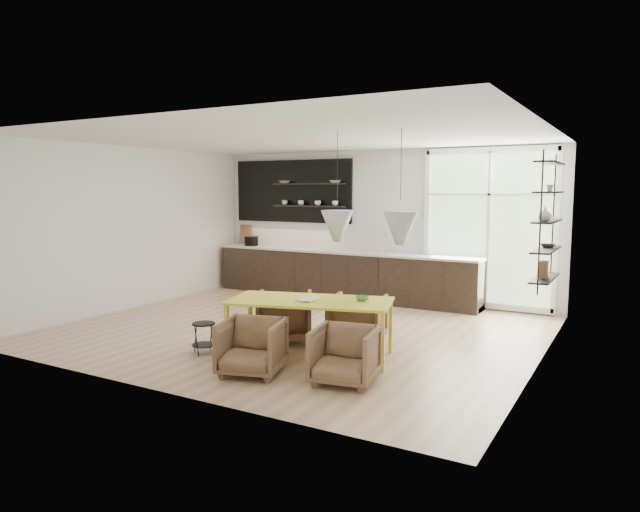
{
  "coord_description": "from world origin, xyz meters",
  "views": [
    {
      "loc": [
        4.52,
        -7.26,
        2.14
      ],
      "look_at": [
        0.06,
        0.6,
        1.08
      ],
      "focal_mm": 32.0,
      "sensor_mm": 36.0,
      "label": 1
    }
  ],
  "objects_px": {
    "dining_table": "(311,304)",
    "armchair_back_right": "(358,319)",
    "armchair_back_left": "(285,316)",
    "armchair_front_right": "(345,355)",
    "armchair_front_left": "(252,347)",
    "wire_stool": "(204,334)"
  },
  "relations": [
    {
      "from": "armchair_back_right",
      "to": "armchair_front_right",
      "type": "height_order",
      "value": "armchair_back_right"
    },
    {
      "from": "armchair_back_right",
      "to": "armchair_front_left",
      "type": "xyz_separation_m",
      "value": [
        -0.49,
        -1.81,
        -0.02
      ]
    },
    {
      "from": "dining_table",
      "to": "armchair_front_left",
      "type": "xyz_separation_m",
      "value": [
        -0.24,
        -0.94,
        -0.37
      ]
    },
    {
      "from": "dining_table",
      "to": "armchair_back_right",
      "type": "distance_m",
      "value": 0.98
    },
    {
      "from": "armchair_front_right",
      "to": "armchair_front_left",
      "type": "bearing_deg",
      "value": -176.55
    },
    {
      "from": "wire_stool",
      "to": "armchair_front_left",
      "type": "bearing_deg",
      "value": -19.92
    },
    {
      "from": "dining_table",
      "to": "armchair_front_right",
      "type": "distance_m",
      "value": 1.14
    },
    {
      "from": "armchair_back_left",
      "to": "armchair_front_right",
      "type": "bearing_deg",
      "value": 112.76
    },
    {
      "from": "armchair_front_left",
      "to": "wire_stool",
      "type": "height_order",
      "value": "armchair_front_left"
    },
    {
      "from": "armchair_front_left",
      "to": "wire_stool",
      "type": "bearing_deg",
      "value": 142.99
    },
    {
      "from": "armchair_back_right",
      "to": "armchair_front_right",
      "type": "bearing_deg",
      "value": 98.73
    },
    {
      "from": "armchair_front_right",
      "to": "dining_table",
      "type": "bearing_deg",
      "value": 131.04
    },
    {
      "from": "armchair_front_left",
      "to": "armchair_front_right",
      "type": "distance_m",
      "value": 1.11
    },
    {
      "from": "armchair_back_right",
      "to": "armchair_front_right",
      "type": "xyz_separation_m",
      "value": [
        0.59,
        -1.55,
        -0.02
      ]
    },
    {
      "from": "armchair_back_left",
      "to": "armchair_front_right",
      "type": "height_order",
      "value": "armchair_back_left"
    },
    {
      "from": "dining_table",
      "to": "armchair_back_right",
      "type": "relative_size",
      "value": 2.95
    },
    {
      "from": "armchair_back_left",
      "to": "armchair_back_right",
      "type": "xyz_separation_m",
      "value": [
        0.96,
        0.38,
        -0.01
      ]
    },
    {
      "from": "armchair_back_right",
      "to": "armchair_back_left",
      "type": "bearing_deg",
      "value": 9.49
    },
    {
      "from": "armchair_back_left",
      "to": "armchair_back_right",
      "type": "relative_size",
      "value": 1.03
    },
    {
      "from": "dining_table",
      "to": "armchair_front_left",
      "type": "relative_size",
      "value": 3.11
    },
    {
      "from": "armchair_back_left",
      "to": "armchair_back_right",
      "type": "height_order",
      "value": "armchair_back_left"
    },
    {
      "from": "armchair_back_left",
      "to": "armchair_front_right",
      "type": "xyz_separation_m",
      "value": [
        1.55,
        -1.17,
        -0.04
      ]
    }
  ]
}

